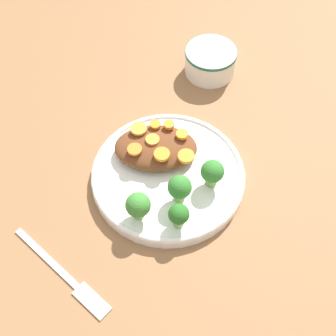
% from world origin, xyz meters
% --- Properties ---
extents(ground_plane, '(4.00, 4.00, 0.00)m').
position_xyz_m(ground_plane, '(0.00, 0.00, 0.00)').
color(ground_plane, '#8C603D').
extents(plate, '(0.26, 0.26, 0.02)m').
position_xyz_m(plate, '(0.00, 0.00, 0.01)').
color(plate, white).
rests_on(plate, ground_plane).
extents(dip_bowl, '(0.10, 0.10, 0.05)m').
position_xyz_m(dip_bowl, '(-0.08, -0.26, 0.03)').
color(dip_bowl, white).
rests_on(dip_bowl, ground_plane).
extents(stew_mound, '(0.14, 0.09, 0.03)m').
position_xyz_m(stew_mound, '(0.02, -0.04, 0.04)').
color(stew_mound, brown).
rests_on(stew_mound, plate).
extents(broccoli_floret_0, '(0.04, 0.04, 0.05)m').
position_xyz_m(broccoli_floret_0, '(-0.07, 0.02, 0.05)').
color(broccoli_floret_0, '#759E51').
rests_on(broccoli_floret_0, plate).
extents(broccoli_floret_1, '(0.04, 0.04, 0.05)m').
position_xyz_m(broccoli_floret_1, '(0.04, 0.08, 0.05)').
color(broccoli_floret_1, '#7FA85B').
rests_on(broccoli_floret_1, plate).
extents(broccoli_floret_2, '(0.04, 0.04, 0.05)m').
position_xyz_m(broccoli_floret_2, '(-0.02, 0.05, 0.05)').
color(broccoli_floret_2, '#7FA85B').
rests_on(broccoli_floret_2, plate).
extents(broccoli_floret_3, '(0.03, 0.03, 0.05)m').
position_xyz_m(broccoli_floret_3, '(-0.02, 0.09, 0.05)').
color(broccoli_floret_3, '#7FA85B').
rests_on(broccoli_floret_3, plate).
extents(carrot_slice_0, '(0.02, 0.02, 0.00)m').
position_xyz_m(carrot_slice_0, '(0.05, -0.02, 0.05)').
color(carrot_slice_0, orange).
rests_on(carrot_slice_0, stew_mound).
extents(carrot_slice_1, '(0.03, 0.03, 0.01)m').
position_xyz_m(carrot_slice_1, '(0.05, -0.06, 0.05)').
color(carrot_slice_1, orange).
rests_on(carrot_slice_1, stew_mound).
extents(carrot_slice_2, '(0.02, 0.02, 0.00)m').
position_xyz_m(carrot_slice_2, '(0.03, -0.04, 0.05)').
color(carrot_slice_2, orange).
rests_on(carrot_slice_2, stew_mound).
extents(carrot_slice_3, '(0.03, 0.03, 0.01)m').
position_xyz_m(carrot_slice_3, '(0.01, -0.01, 0.06)').
color(carrot_slice_3, orange).
rests_on(carrot_slice_3, stew_mound).
extents(carrot_slice_4, '(0.02, 0.02, 0.01)m').
position_xyz_m(carrot_slice_4, '(-0.02, -0.05, 0.06)').
color(carrot_slice_4, orange).
rests_on(carrot_slice_4, stew_mound).
extents(carrot_slice_5, '(0.03, 0.03, 0.01)m').
position_xyz_m(carrot_slice_5, '(-0.03, -0.01, 0.06)').
color(carrot_slice_5, orange).
rests_on(carrot_slice_5, stew_mound).
extents(carrot_slice_6, '(0.02, 0.02, 0.00)m').
position_xyz_m(carrot_slice_6, '(0.02, -0.07, 0.05)').
color(carrot_slice_6, orange).
rests_on(carrot_slice_6, stew_mound).
extents(carrot_slice_7, '(0.02, 0.02, 0.01)m').
position_xyz_m(carrot_slice_7, '(-0.00, -0.07, 0.06)').
color(carrot_slice_7, orange).
rests_on(carrot_slice_7, stew_mound).
extents(fork, '(0.16, 0.14, 0.01)m').
position_xyz_m(fork, '(0.14, 0.18, 0.00)').
color(fork, silver).
rests_on(fork, ground_plane).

